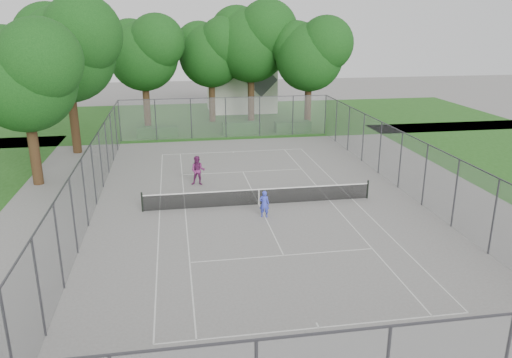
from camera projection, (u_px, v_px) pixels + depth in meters
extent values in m
plane|color=slate|center=(259.00, 205.00, 27.98)|extent=(120.00, 120.00, 0.00)
cube|color=#1E4E16|center=(217.00, 118.00, 52.40)|extent=(60.00, 20.00, 0.00)
cube|color=silver|center=(319.00, 328.00, 16.82)|extent=(10.97, 0.06, 0.01)
cube|color=silver|center=(233.00, 152.00, 39.14)|extent=(10.97, 0.06, 0.01)
cube|color=silver|center=(160.00, 210.00, 27.12)|extent=(0.06, 23.77, 0.01)
cube|color=silver|center=(352.00, 199.00, 28.84)|extent=(0.06, 23.77, 0.01)
cube|color=silver|center=(185.00, 209.00, 27.34)|extent=(0.06, 23.77, 0.01)
cube|color=silver|center=(329.00, 200.00, 28.63)|extent=(0.06, 23.77, 0.01)
cube|color=silver|center=(284.00, 255.00, 21.97)|extent=(8.23, 0.06, 0.01)
cube|color=silver|center=(243.00, 172.00, 33.99)|extent=(8.23, 0.06, 0.01)
cube|color=silver|center=(259.00, 205.00, 27.98)|extent=(0.06, 12.80, 0.01)
cube|color=silver|center=(318.00, 325.00, 16.96)|extent=(0.06, 0.30, 0.01)
cube|color=silver|center=(233.00, 152.00, 39.00)|extent=(0.06, 0.30, 0.01)
cylinder|color=black|center=(142.00, 202.00, 26.81)|extent=(0.10, 0.10, 1.10)
cylinder|color=black|center=(368.00, 189.00, 28.82)|extent=(0.10, 0.10, 1.10)
cube|color=black|center=(259.00, 197.00, 27.85)|extent=(12.67, 0.01, 0.86)
cube|color=silver|center=(259.00, 189.00, 27.71)|extent=(12.77, 0.03, 0.06)
cube|color=silver|center=(259.00, 197.00, 27.85)|extent=(0.05, 0.02, 0.88)
cylinder|color=#38383D|center=(120.00, 121.00, 42.00)|extent=(0.08, 0.08, 3.50)
cylinder|color=#38383D|center=(325.00, 115.00, 44.83)|extent=(0.08, 0.08, 3.50)
cube|color=slate|center=(226.00, 118.00, 43.41)|extent=(18.00, 0.02, 3.50)
cube|color=slate|center=(89.00, 183.00, 26.04)|extent=(0.02, 34.00, 3.50)
cube|color=slate|center=(412.00, 167.00, 28.86)|extent=(0.02, 34.00, 3.50)
cube|color=#38383D|center=(391.00, 326.00, 10.95)|extent=(18.00, 0.05, 0.05)
cube|color=#38383D|center=(225.00, 98.00, 42.88)|extent=(18.00, 0.05, 0.05)
cube|color=#38383D|center=(86.00, 151.00, 25.50)|extent=(0.05, 34.00, 0.05)
cube|color=#38383D|center=(415.00, 138.00, 28.33)|extent=(0.05, 34.00, 0.05)
cylinder|color=#322012|center=(147.00, 104.00, 47.18)|extent=(0.64, 0.64, 4.47)
sphere|color=#0F370F|center=(143.00, 56.00, 45.81)|extent=(6.36, 6.36, 6.36)
sphere|color=#0F370F|center=(156.00, 42.00, 44.73)|extent=(5.09, 5.09, 5.09)
sphere|color=#0F370F|center=(131.00, 45.00, 46.09)|extent=(4.77, 4.77, 4.77)
cylinder|color=#322012|center=(212.00, 100.00, 50.22)|extent=(0.63, 0.63, 4.37)
sphere|color=#0F370F|center=(211.00, 55.00, 48.89)|extent=(6.22, 6.22, 6.22)
sphere|color=#0F370F|center=(224.00, 43.00, 47.83)|extent=(4.98, 4.98, 4.98)
sphere|color=#0F370F|center=(199.00, 45.00, 49.16)|extent=(4.66, 4.66, 4.66)
cylinder|color=#322012|center=(251.00, 97.00, 49.92)|extent=(0.66, 0.66, 5.02)
sphere|color=#0F370F|center=(251.00, 45.00, 48.39)|extent=(7.15, 7.15, 7.15)
sphere|color=#0F370F|center=(268.00, 30.00, 47.17)|extent=(5.72, 5.72, 5.72)
sphere|color=#0F370F|center=(237.00, 33.00, 48.70)|extent=(5.36, 5.36, 5.36)
cylinder|color=#322012|center=(308.00, 105.00, 47.33)|extent=(0.64, 0.64, 4.39)
sphere|color=#0F370F|center=(309.00, 57.00, 45.99)|extent=(6.25, 6.25, 6.25)
sphere|color=#0F370F|center=(326.00, 44.00, 44.93)|extent=(5.00, 5.00, 5.00)
sphere|color=#0F370F|center=(296.00, 46.00, 46.27)|extent=(4.69, 4.69, 4.69)
cylinder|color=#322012|center=(74.00, 121.00, 38.21)|extent=(0.66, 0.66, 4.99)
sphere|color=#0F370F|center=(67.00, 54.00, 36.69)|extent=(7.10, 7.10, 7.10)
sphere|color=#0F370F|center=(82.00, 34.00, 35.48)|extent=(5.68, 5.68, 5.68)
sphere|color=#0F370F|center=(50.00, 39.00, 37.00)|extent=(5.32, 5.32, 5.32)
cylinder|color=#322012|center=(34.00, 151.00, 30.88)|extent=(0.63, 0.63, 4.31)
sphere|color=#0F370F|center=(25.00, 81.00, 29.56)|extent=(6.13, 6.13, 6.13)
sphere|color=#0F370F|center=(40.00, 60.00, 28.52)|extent=(4.90, 4.90, 4.90)
sphere|color=#0F370F|center=(7.00, 64.00, 29.83)|extent=(4.59, 4.59, 4.59)
cube|color=#1A4716|center=(158.00, 132.00, 44.13)|extent=(3.54, 1.06, 0.89)
cube|color=#1A4716|center=(241.00, 128.00, 45.17)|extent=(3.42, 0.98, 1.07)
cube|color=#1A4716|center=(293.00, 127.00, 45.95)|extent=(3.26, 1.19, 0.98)
cube|color=beige|center=(241.00, 86.00, 56.15)|extent=(7.31, 5.48, 5.48)
cube|color=#45464A|center=(241.00, 61.00, 55.31)|extent=(7.24, 5.67, 7.24)
imported|color=blue|center=(264.00, 204.00, 26.05)|extent=(0.61, 0.49, 1.46)
imported|color=#6F255C|center=(198.00, 171.00, 31.07)|extent=(1.03, 0.87, 1.86)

